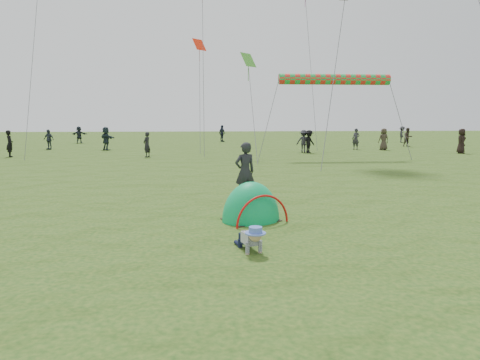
{
  "coord_description": "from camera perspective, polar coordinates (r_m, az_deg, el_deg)",
  "views": [
    {
      "loc": [
        -1.62,
        -7.67,
        2.51
      ],
      "look_at": [
        -0.75,
        2.56,
        1.0
      ],
      "focal_mm": 32.0,
      "sensor_mm": 36.0,
      "label": 1
    }
  ],
  "objects": [
    {
      "name": "rainbow_tube_kite",
      "position": [
        27.12,
        12.49,
        12.96
      ],
      "size": [
        6.79,
        0.64,
        0.64
      ],
      "primitive_type": "cylinder",
      "rotation": [
        0.0,
        1.57,
        0.0
      ],
      "color": "red"
    },
    {
      "name": "crowd_person_3",
      "position": [
        30.76,
        9.19,
        5.08
      ],
      "size": [
        1.19,
        1.11,
        1.61
      ],
      "primitive_type": "imported",
      "rotation": [
        0.0,
        0.0,
        0.65
      ],
      "color": "black",
      "rests_on": "ground"
    },
    {
      "name": "crowd_person_6",
      "position": [
        31.0,
        -28.36,
        4.29
      ],
      "size": [
        0.69,
        0.74,
        1.7
      ],
      "primitive_type": "imported",
      "rotation": [
        0.0,
        0.0,
        2.21
      ],
      "color": "black",
      "rests_on": "ground"
    },
    {
      "name": "crowd_person_5",
      "position": [
        34.61,
        -17.42,
        5.3
      ],
      "size": [
        1.52,
        1.57,
        1.79
      ],
      "primitive_type": "imported",
      "rotation": [
        0.0,
        0.0,
        2.33
      ],
      "color": "#202E36",
      "rests_on": "ground"
    },
    {
      "name": "crowd_person_2",
      "position": [
        44.63,
        -2.4,
        6.23
      ],
      "size": [
        0.89,
        1.07,
        1.71
      ],
      "primitive_type": "imported",
      "rotation": [
        0.0,
        0.0,
        2.14
      ],
      "color": "#1C2335",
      "rests_on": "ground"
    },
    {
      "name": "popup_tent",
      "position": [
        10.57,
        1.47,
        -5.37
      ],
      "size": [
        1.86,
        1.73,
        1.91
      ],
      "primitive_type": "ellipsoid",
      "rotation": [
        0.0,
        0.0,
        0.44
      ],
      "color": "#059269",
      "rests_on": "ground"
    },
    {
      "name": "crowd_person_14",
      "position": [
        36.88,
        -24.15,
        4.96
      ],
      "size": [
        1.0,
        0.73,
        1.58
      ],
      "primitive_type": "imported",
      "rotation": [
        0.0,
        0.0,
        5.86
      ],
      "color": "#303747",
      "rests_on": "ground"
    },
    {
      "name": "crowd_person_10",
      "position": [
        34.98,
        18.6,
        5.18
      ],
      "size": [
        0.87,
        0.62,
        1.67
      ],
      "primitive_type": "imported",
      "rotation": [
        0.0,
        0.0,
        3.26
      ],
      "color": "#392F26",
      "rests_on": "ground"
    },
    {
      "name": "crowd_person_15",
      "position": [
        31.14,
        8.48,
        5.13
      ],
      "size": [
        1.2,
        0.97,
        1.61
      ],
      "primitive_type": "imported",
      "rotation": [
        0.0,
        0.0,
        2.73
      ],
      "color": "#2A2931",
      "rests_on": "ground"
    },
    {
      "name": "ground",
      "position": [
        8.23,
        6.83,
        -9.45
      ],
      "size": [
        140.0,
        140.0,
        0.0
      ],
      "primitive_type": "plane",
      "color": "#1C4314"
    },
    {
      "name": "crawling_toddler",
      "position": [
        8.09,
        1.5,
        -7.7
      ],
      "size": [
        0.67,
        0.81,
        0.54
      ],
      "primitive_type": null,
      "rotation": [
        0.0,
        0.0,
        0.29
      ],
      "color": "black",
      "rests_on": "ground"
    },
    {
      "name": "crowd_person_0",
      "position": [
        27.89,
        -12.31,
        4.64
      ],
      "size": [
        0.6,
        0.69,
        1.59
      ],
      "primitive_type": "imported",
      "rotation": [
        0.0,
        0.0,
        4.26
      ],
      "color": "black",
      "rests_on": "ground"
    },
    {
      "name": "standing_adult",
      "position": [
        12.81,
        0.67,
        1.1
      ],
      "size": [
        0.76,
        0.63,
        1.78
      ],
      "primitive_type": "imported",
      "rotation": [
        0.0,
        0.0,
        3.51
      ],
      "color": "black",
      "rests_on": "ground"
    },
    {
      "name": "diamond_kite_7",
      "position": [
        35.64,
        -5.45,
        17.53
      ],
      "size": [
        1.14,
        1.14,
        0.93
      ],
      "primitive_type": "plane",
      "rotation": [
        1.05,
        0.0,
        0.79
      ],
      "color": "#FC2608"
    },
    {
      "name": "crowd_person_9",
      "position": [
        45.95,
        20.8,
        5.7
      ],
      "size": [
        0.91,
        1.18,
        1.62
      ],
      "primitive_type": "imported",
      "rotation": [
        0.0,
        0.0,
        1.24
      ],
      "color": "#28272D",
      "rests_on": "ground"
    },
    {
      "name": "diamond_kite_3",
      "position": [
        28.22,
        1.12,
        15.72
      ],
      "size": [
        1.1,
        1.1,
        0.9
      ],
      "primitive_type": "plane",
      "rotation": [
        1.05,
        0.0,
        0.79
      ],
      "color": "green"
    },
    {
      "name": "crowd_person_12",
      "position": [
        34.92,
        15.19,
        5.3
      ],
      "size": [
        0.7,
        0.71,
        1.65
      ],
      "primitive_type": "imported",
      "rotation": [
        0.0,
        0.0,
        5.44
      ],
      "color": "#2D2B34",
      "rests_on": "ground"
    },
    {
      "name": "crowd_person_4",
      "position": [
        33.77,
        27.41,
        4.63
      ],
      "size": [
        0.76,
        0.96,
        1.73
      ],
      "primitive_type": "imported",
      "rotation": [
        0.0,
        0.0,
        1.29
      ],
      "color": "black",
      "rests_on": "ground"
    },
    {
      "name": "crowd_person_11",
      "position": [
        44.74,
        -20.65,
        5.66
      ],
      "size": [
        1.58,
        0.69,
        1.64
      ],
      "primitive_type": "imported",
      "rotation": [
        0.0,
        0.0,
        3.0
      ],
      "color": "#232934",
      "rests_on": "ground"
    },
    {
      "name": "crowd_person_13",
      "position": [
        39.81,
        21.48,
        5.33
      ],
      "size": [
        0.85,
        0.7,
        1.61
      ],
      "primitive_type": "imported",
      "rotation": [
        0.0,
        0.0,
        0.12
      ],
      "color": "#342924",
      "rests_on": "ground"
    }
  ]
}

